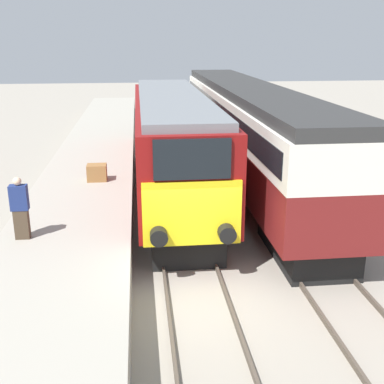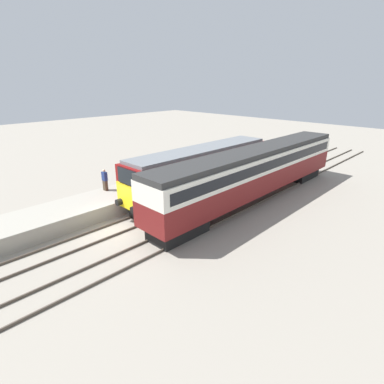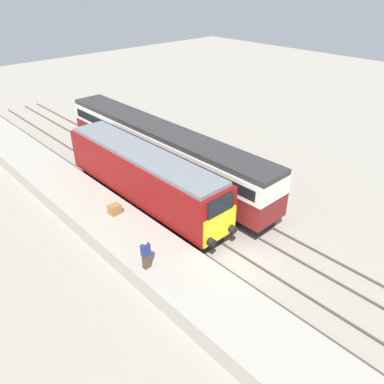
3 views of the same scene
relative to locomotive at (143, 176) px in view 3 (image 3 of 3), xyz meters
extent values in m
plane|color=gray|center=(0.00, -7.77, -2.24)|extent=(120.00, 120.00, 0.00)
cube|color=#9E998C|center=(-3.30, 0.23, -1.73)|extent=(3.50, 50.00, 1.02)
cube|color=#4C4238|center=(-0.72, -2.77, -2.17)|extent=(0.07, 60.00, 0.14)
cube|color=#4C4238|center=(0.72, -2.77, -2.17)|extent=(0.07, 60.00, 0.14)
cube|color=#4C4238|center=(2.68, -2.77, -2.17)|extent=(0.07, 60.00, 0.14)
cube|color=#4C4238|center=(4.12, -2.77, -2.17)|extent=(0.07, 60.00, 0.14)
cube|color=black|center=(0.00, -4.35, -1.74)|extent=(2.03, 4.00, 1.00)
cube|color=black|center=(0.00, 4.43, -1.74)|extent=(2.03, 4.00, 1.00)
cube|color=maroon|center=(0.00, 0.04, 0.15)|extent=(2.70, 13.78, 2.78)
cube|color=yellow|center=(0.00, -6.89, -0.40)|extent=(2.48, 0.10, 1.67)
cube|color=black|center=(0.00, -6.89, 0.99)|extent=(1.89, 0.10, 1.00)
cube|color=slate|center=(0.00, 0.04, 1.66)|extent=(2.38, 13.23, 0.24)
cylinder|color=black|center=(-0.85, -7.10, -0.89)|extent=(0.44, 0.35, 0.44)
cylinder|color=black|center=(0.85, -7.10, -0.89)|extent=(0.44, 0.35, 0.44)
cube|color=black|center=(3.40, -5.76, -1.76)|extent=(1.89, 3.60, 0.95)
cube|color=black|center=(3.40, 10.54, -1.76)|extent=(1.89, 3.60, 0.95)
cube|color=maroon|center=(3.40, 2.39, -0.50)|extent=(2.70, 20.70, 1.58)
cube|color=silver|center=(3.40, 2.39, 0.90)|extent=(2.71, 20.70, 1.24)
cube|color=black|center=(3.40, 2.39, 0.90)|extent=(2.75, 19.87, 0.68)
cube|color=#2D2D2D|center=(3.40, 2.39, 1.70)|extent=(2.48, 20.70, 0.36)
cube|color=#473828|center=(-4.34, -6.03, -0.82)|extent=(0.36, 0.24, 0.79)
cube|color=navy|center=(-4.34, -6.03, -0.10)|extent=(0.44, 0.26, 0.66)
sphere|color=beige|center=(-4.34, -6.03, 0.33)|extent=(0.21, 0.21, 0.21)
cube|color=olive|center=(-2.83, -0.82, -0.92)|extent=(0.70, 0.56, 0.60)
camera|label=1|loc=(-1.25, -18.05, 3.76)|focal=45.00mm
camera|label=2|loc=(15.28, -16.71, 6.52)|focal=28.00mm
camera|label=3|loc=(-12.36, -17.94, 11.47)|focal=35.00mm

